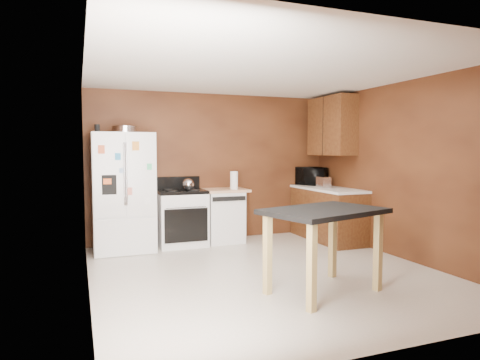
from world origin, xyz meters
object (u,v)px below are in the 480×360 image
pen_cup (97,128)px  paper_towel (234,180)px  toaster (324,182)px  roasting_pan (125,130)px  microwave (312,177)px  refrigerator (123,192)px  kettle (188,184)px  gas_range (181,217)px  island (324,222)px  green_canister (234,185)px  dishwasher (223,215)px

pen_cup → paper_towel: size_ratio=0.38×
paper_towel → toaster: (1.50, -0.36, -0.05)m
roasting_pan → microwave: (3.32, 0.16, -0.80)m
roasting_pan → refrigerator: size_ratio=0.22×
pen_cup → kettle: bearing=4.4°
roasting_pan → gas_range: size_ratio=0.37×
island → pen_cup: bearing=129.8°
microwave → gas_range: size_ratio=0.49×
pen_cup → gas_range: size_ratio=0.10×
toaster → island: 2.78m
toaster → island: bearing=-118.6°
kettle → microwave: (2.37, 0.19, 0.06)m
kettle → gas_range: (-0.10, 0.08, -0.53)m
green_canister → toaster: bearing=-20.2°
roasting_pan → toaster: 3.36m
paper_towel → green_canister: paper_towel is taller
roasting_pan → microwave: 3.42m
refrigerator → island: size_ratio=1.25×
island → microwave: bearing=62.0°
roasting_pan → kettle: roasting_pan is taller
green_canister → dishwasher: (-0.22, -0.05, -0.49)m
green_canister → roasting_pan: bearing=-176.1°
green_canister → microwave: 1.53m
refrigerator → gas_range: refrigerator is taller
toaster → microwave: microwave is taller
roasting_pan → green_canister: roasting_pan is taller
gas_range → island: 2.97m
microwave → gas_range: microwave is taller
kettle → gas_range: gas_range is taller
pen_cup → island: 3.58m
kettle → paper_towel: 0.77m
gas_range → toaster: bearing=-10.7°
gas_range → island: size_ratio=0.76×
green_canister → toaster: 1.52m
refrigerator → pen_cup: bearing=-161.4°
gas_range → kettle: bearing=-36.8°
pen_cup → microwave: (3.73, 0.30, -0.81)m
kettle → dishwasher: 0.83m
roasting_pan → toaster: (3.23, -0.41, -0.86)m
refrigerator → toaster: bearing=-6.7°
toaster → gas_range: 2.47m
paper_towel → green_canister: size_ratio=2.89×
toaster → refrigerator: (-3.28, 0.39, -0.09)m
paper_towel → refrigerator: bearing=179.0°
pen_cup → island: size_ratio=0.08×
paper_towel → microwave: (1.59, 0.21, 0.01)m
pen_cup → toaster: bearing=-4.2°
roasting_pan → paper_towel: (1.73, -0.05, -0.81)m
dishwasher → island: island is taller
pen_cup → green_canister: 2.41m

